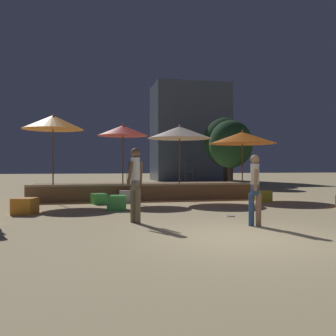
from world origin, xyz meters
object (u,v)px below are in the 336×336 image
(patio_umbrella_1, at_px, (123,131))
(bistro_chair_1, at_px, (132,170))
(patio_umbrella_0, at_px, (179,133))
(patio_umbrella_2, at_px, (53,122))
(patio_umbrella_3, at_px, (242,138))
(background_tree_2, at_px, (225,142))
(cube_seat_3, at_px, (117,203))
(frisbee_disc, at_px, (230,216))
(cube_seat_2, at_px, (25,206))
(background_tree_0, at_px, (231,144))
(bistro_chair_0, at_px, (187,170))
(cube_seat_0, at_px, (264,196))
(person_2, at_px, (255,188))
(cube_seat_4, at_px, (125,196))
(cube_seat_1, at_px, (99,199))
(person_0, at_px, (135,181))

(patio_umbrella_1, height_order, bistro_chair_1, patio_umbrella_1)
(patio_umbrella_0, distance_m, patio_umbrella_2, 4.99)
(patio_umbrella_3, relative_size, background_tree_2, 0.58)
(cube_seat_3, height_order, frisbee_disc, cube_seat_3)
(background_tree_2, bearing_deg, patio_umbrella_2, -133.54)
(cube_seat_3, bearing_deg, background_tree_2, 58.21)
(cube_seat_2, xyz_separation_m, cube_seat_3, (2.70, 0.49, -0.00))
(patio_umbrella_2, distance_m, background_tree_0, 13.50)
(bistro_chair_0, bearing_deg, cube_seat_0, -120.68)
(cube_seat_3, distance_m, person_2, 4.92)
(cube_seat_4, bearing_deg, cube_seat_3, -101.84)
(cube_seat_4, bearing_deg, bistro_chair_0, 31.80)
(patio_umbrella_1, distance_m, cube_seat_1, 2.93)
(person_0, xyz_separation_m, background_tree_2, (8.99, 17.72, 2.20))
(patio_umbrella_2, height_order, cube_seat_1, patio_umbrella_2)
(patio_umbrella_0, xyz_separation_m, patio_umbrella_3, (2.80, 0.11, -0.17))
(person_2, bearing_deg, cube_seat_3, -34.76)
(patio_umbrella_1, height_order, patio_umbrella_3, patio_umbrella_1)
(frisbee_disc, relative_size, background_tree_2, 0.05)
(cube_seat_4, bearing_deg, bistro_chair_1, 76.10)
(cube_seat_2, height_order, person_0, person_0)
(person_0, xyz_separation_m, background_tree_0, (8.05, 14.12, 1.80))
(patio_umbrella_2, distance_m, cube_seat_3, 4.59)
(patio_umbrella_1, distance_m, patio_umbrella_3, 5.12)
(cube_seat_2, xyz_separation_m, bistro_chair_1, (3.66, 4.76, 1.00))
(patio_umbrella_1, height_order, cube_seat_1, patio_umbrella_1)
(patio_umbrella_3, height_order, cube_seat_3, patio_umbrella_3)
(cube_seat_0, bearing_deg, bistro_chair_1, 150.73)
(bistro_chair_0, bearing_deg, cube_seat_2, 145.46)
(cube_seat_0, height_order, cube_seat_1, cube_seat_0)
(background_tree_0, bearing_deg, cube_seat_1, -133.34)
(cube_seat_4, height_order, background_tree_2, background_tree_2)
(patio_umbrella_1, distance_m, cube_seat_4, 2.61)
(cube_seat_3, height_order, background_tree_0, background_tree_0)
(cube_seat_3, bearing_deg, frisbee_disc, -36.62)
(patio_umbrella_3, relative_size, cube_seat_1, 4.73)
(patio_umbrella_2, distance_m, frisbee_disc, 7.87)
(patio_umbrella_0, height_order, patio_umbrella_1, patio_umbrella_0)
(cube_seat_2, relative_size, person_0, 0.41)
(frisbee_disc, bearing_deg, person_2, -91.61)
(cube_seat_1, xyz_separation_m, bistro_chair_0, (3.96, 2.29, 1.04))
(patio_umbrella_2, relative_size, bistro_chair_1, 3.79)
(cube_seat_2, distance_m, bistro_chair_1, 6.09)
(cube_seat_1, xyz_separation_m, cube_seat_2, (-2.18, -2.45, 0.04))
(cube_seat_1, distance_m, cube_seat_4, 1.12)
(patio_umbrella_1, bearing_deg, background_tree_2, 53.85)
(patio_umbrella_2, height_order, person_2, patio_umbrella_2)
(patio_umbrella_1, bearing_deg, background_tree_0, 47.01)
(cube_seat_2, distance_m, person_0, 3.84)
(cube_seat_3, bearing_deg, cube_seat_4, 78.16)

